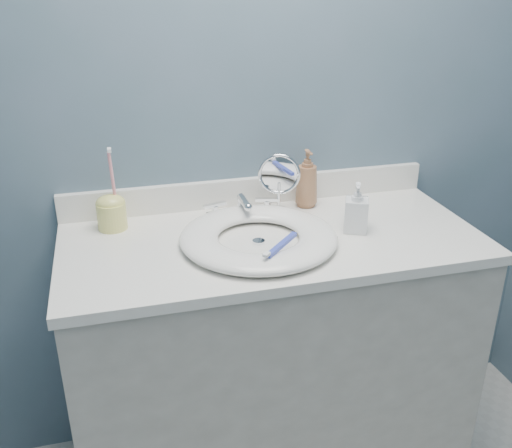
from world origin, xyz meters
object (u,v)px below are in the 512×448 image
object	(u,v)px
soap_bottle_clear	(357,207)
makeup_mirror	(279,181)
soap_bottle_amber	(307,179)
toothbrush_holder	(111,211)

from	to	relation	value
soap_bottle_clear	makeup_mirror	bearing A→B (deg)	158.32
soap_bottle_amber	soap_bottle_clear	world-z (taller)	soap_bottle_amber
soap_bottle_clear	toothbrush_holder	distance (m)	0.73
soap_bottle_amber	soap_bottle_clear	xyz separation A→B (m)	(0.08, -0.22, -0.02)
makeup_mirror	soap_bottle_clear	size ratio (longest dim) A/B	1.32
toothbrush_holder	soap_bottle_clear	bearing A→B (deg)	-16.11
soap_bottle_clear	soap_bottle_amber	bearing A→B (deg)	133.48
soap_bottle_amber	toothbrush_holder	world-z (taller)	toothbrush_holder
makeup_mirror	soap_bottle_clear	xyz separation A→B (m)	(0.18, -0.19, -0.03)
makeup_mirror	toothbrush_holder	distance (m)	0.52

